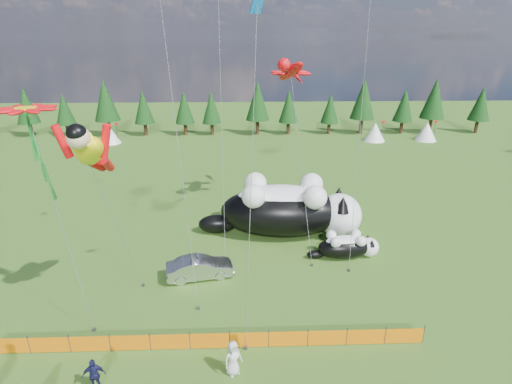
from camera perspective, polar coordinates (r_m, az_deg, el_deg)
ground at (r=24.33m, az=-6.04°, el=-16.56°), size 160.00×160.00×0.00m
safety_fence at (r=21.71m, az=-6.62°, el=-20.36°), size 22.06×0.06×1.10m
tree_line at (r=65.11m, az=-3.65°, el=11.62°), size 90.00×4.00×8.00m
festival_tents at (r=61.39m, az=6.72°, el=8.45°), size 50.00×3.20×2.80m
cat_large at (r=31.64m, az=4.75°, el=-2.36°), size 13.03×5.33×4.70m
cat_small at (r=29.62m, az=12.97°, el=-7.48°), size 5.23×2.08×1.89m
car at (r=26.94m, az=-8.01°, el=-10.66°), size 4.60×2.37×1.44m
spectator_c at (r=20.78m, az=-22.16°, el=-23.08°), size 1.09×0.71×1.72m
spectator_e at (r=20.17m, az=-3.30°, el=-22.60°), size 1.06×0.96×1.82m
superhero_kite at (r=20.95m, az=-22.63°, el=5.39°), size 5.29×5.69×11.78m
gecko_kite at (r=34.25m, az=4.96°, el=16.77°), size 4.84×13.73×15.73m
flower_kite at (r=22.56m, az=-29.94°, el=9.80°), size 4.08×3.83×11.89m
diamond_kite_c at (r=18.23m, az=0.07°, el=22.92°), size 1.21×2.71×16.92m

